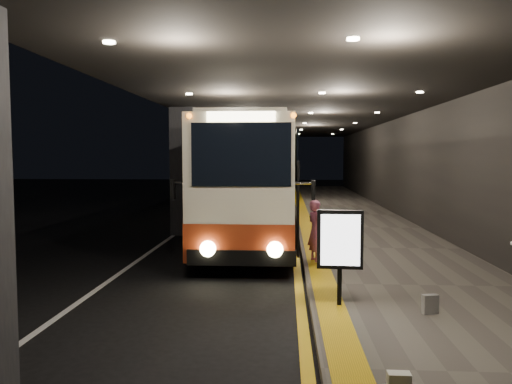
{
  "coord_description": "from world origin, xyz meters",
  "views": [
    {
      "loc": [
        2.06,
        -13.2,
        2.73
      ],
      "look_at": [
        1.21,
        1.15,
        1.7
      ],
      "focal_mm": 35.0,
      "sensor_mm": 36.0,
      "label": 1
    }
  ],
  "objects": [
    {
      "name": "ground",
      "position": [
        0.0,
        0.0,
        0.0
      ],
      "size": [
        90.0,
        90.0,
        0.0
      ],
      "primitive_type": "plane",
      "color": "black"
    },
    {
      "name": "passenger_boarding",
      "position": [
        2.8,
        -1.02,
        0.91
      ],
      "size": [
        0.55,
        0.65,
        1.52
      ],
      "primitive_type": "imported",
      "rotation": [
        0.0,
        0.0,
        1.98
      ],
      "color": "#CE6085",
      "rests_on": "sidewalk"
    },
    {
      "name": "tactile_strip",
      "position": [
        2.85,
        5.0,
        0.16
      ],
      "size": [
        0.5,
        50.0,
        0.01
      ],
      "primitive_type": "cube",
      "color": "gold",
      "rests_on": "sidewalk"
    },
    {
      "name": "sidewalk",
      "position": [
        4.75,
        5.0,
        0.07
      ],
      "size": [
        4.5,
        50.0,
        0.15
      ],
      "primitive_type": "cube",
      "color": "#514C44",
      "rests_on": "ground"
    },
    {
      "name": "stanchion_post",
      "position": [
        2.75,
        -0.7,
        0.68
      ],
      "size": [
        0.05,
        0.05,
        1.07
      ],
      "primitive_type": "cylinder",
      "color": "black",
      "rests_on": "sidewalk"
    },
    {
      "name": "kerb_stripe_yellow",
      "position": [
        2.35,
        5.0,
        0.01
      ],
      "size": [
        0.18,
        50.0,
        0.01
      ],
      "primitive_type": "cube",
      "color": "gold",
      "rests_on": "ground"
    },
    {
      "name": "lane_line_white",
      "position": [
        -1.8,
        5.0,
        0.01
      ],
      "size": [
        0.12,
        50.0,
        0.01
      ],
      "primitive_type": "cube",
      "color": "silver",
      "rests_on": "ground"
    },
    {
      "name": "coach_main",
      "position": [
        1.11,
        3.26,
        1.77
      ],
      "size": [
        2.58,
        11.9,
        3.69
      ],
      "rotation": [
        0.0,
        0.0,
        -0.01
      ],
      "color": "beige",
      "rests_on": "ground"
    },
    {
      "name": "canopy",
      "position": [
        2.5,
        5.0,
        4.6
      ],
      "size": [
        9.0,
        50.0,
        0.4
      ],
      "primitive_type": "cube",
      "color": "black",
      "rests_on": "support_columns"
    },
    {
      "name": "coach_second",
      "position": [
        0.76,
        17.16,
        1.79
      ],
      "size": [
        3.08,
        12.0,
        3.74
      ],
      "rotation": [
        0.0,
        0.0,
        0.05
      ],
      "color": "beige",
      "rests_on": "ground"
    },
    {
      "name": "info_sign",
      "position": [
        3.0,
        -4.65,
        1.27
      ],
      "size": [
        0.79,
        0.16,
        1.66
      ],
      "rotation": [
        0.0,
        0.0,
        -0.05
      ],
      "color": "black",
      "rests_on": "sidewalk"
    },
    {
      "name": "support_columns",
      "position": [
        -1.5,
        4.0,
        2.2
      ],
      "size": [
        0.8,
        24.8,
        4.4
      ],
      "color": "black",
      "rests_on": "ground"
    },
    {
      "name": "bag_polka",
      "position": [
        4.44,
        -5.02,
        0.31
      ],
      "size": [
        0.28,
        0.18,
        0.32
      ],
      "primitive_type": "cube",
      "rotation": [
        0.0,
        0.0,
        0.27
      ],
      "color": "black",
      "rests_on": "sidewalk"
    },
    {
      "name": "terminal_wall",
      "position": [
        7.0,
        5.0,
        3.0
      ],
      "size": [
        0.1,
        50.0,
        6.0
      ],
      "primitive_type": "cube",
      "color": "black",
      "rests_on": "ground"
    }
  ]
}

